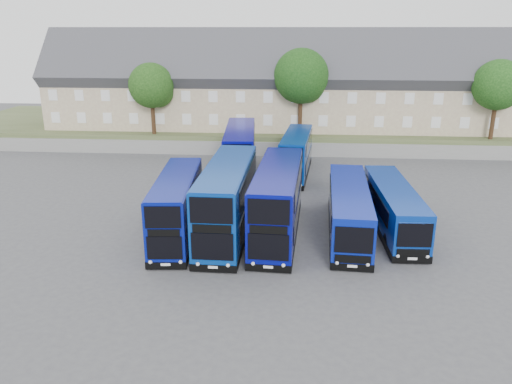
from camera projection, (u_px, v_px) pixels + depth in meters
The scene contains 14 objects.
ground at pixel (270, 250), 30.93m from camera, with size 120.00×120.00×0.00m, color #47484D.
retaining_wall at pixel (281, 149), 53.43m from camera, with size 70.00×0.40×1.50m, color slate.
earth_bank at pixel (283, 129), 62.83m from camera, with size 80.00×20.00×2.00m, color #46542F.
terrace_row at pixel (335, 88), 56.86m from camera, with size 66.00×10.40×11.20m.
dd_front_left at pixel (177, 208), 32.40m from camera, with size 3.13×10.29×4.03m.
dd_front_mid at pixel (228, 201), 32.72m from camera, with size 2.90×11.80×4.67m.
dd_front_right at pixel (278, 202), 32.61m from camera, with size 3.25×11.59×4.56m.
dd_rear_left at pixel (240, 153), 45.52m from camera, with size 3.37×11.43×4.49m.
dd_rear_right at pixel (296, 155), 46.00m from camera, with size 3.18×10.01×3.91m.
coach_east_a at pixel (349, 211), 33.01m from camera, with size 3.09×11.77×3.19m.
coach_east_b at pixel (393, 209), 33.68m from camera, with size 2.66×11.09×3.01m.
tree_west at pixel (153, 87), 53.49m from camera, with size 4.80×4.80×7.65m.
tree_mid at pixel (303, 78), 52.51m from camera, with size 5.76×5.76×9.18m.
tree_east at pixel (499, 87), 50.82m from camera, with size 5.12×5.12×8.16m.
Camera 1 is at (1.27, -28.25, 13.07)m, focal length 35.00 mm.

